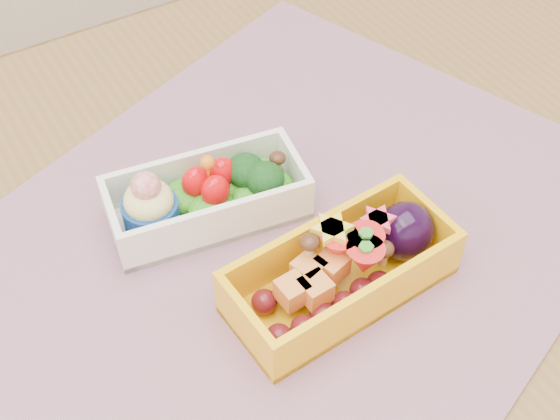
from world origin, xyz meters
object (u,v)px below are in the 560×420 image
table (299,320)px  placemat (275,247)px  bento_yellow (346,268)px  bento_white (206,197)px

table → placemat: size_ratio=2.03×
table → bento_yellow: (0.01, -0.05, 0.13)m
table → bento_yellow: bento_yellow is taller
placemat → bento_white: (-0.03, 0.06, 0.03)m
table → bento_white: size_ratio=6.69×
placemat → table: bearing=-49.7°
table → bento_yellow: bearing=-78.7°
bento_white → bento_yellow: (0.06, -0.13, 0.00)m
bento_yellow → bento_white: bearing=110.8°
table → bento_yellow: size_ratio=6.36×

